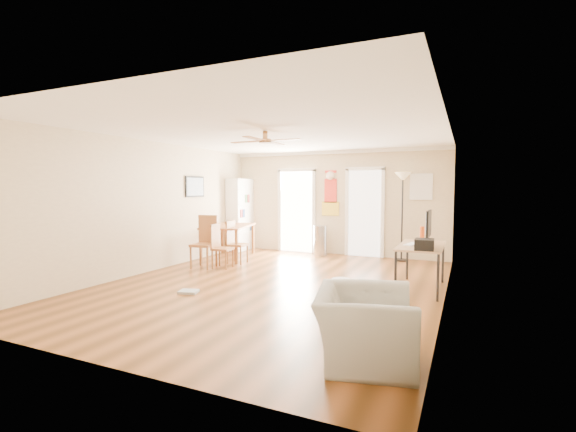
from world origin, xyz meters
The scene contains 29 objects.
floor centered at (0.00, 0.00, 0.00)m, with size 7.00×7.00×0.00m, color brown.
ceiling centered at (0.00, 0.00, 2.60)m, with size 5.50×7.00×0.00m, color silver, non-canonical shape.
wall_back centered at (0.00, 3.50, 1.30)m, with size 5.50×0.04×2.60m, color beige, non-canonical shape.
wall_front centered at (0.00, -3.50, 1.30)m, with size 5.50×0.04×2.60m, color beige, non-canonical shape.
wall_left centered at (-2.75, 0.00, 1.30)m, with size 0.04×7.00×2.60m, color beige, non-canonical shape.
wall_right centered at (2.75, 0.00, 1.30)m, with size 0.04×7.00×2.60m, color beige, non-canonical shape.
crown_molding centered at (0.00, 0.00, 2.56)m, with size 5.50×7.00×0.08m, color white, non-canonical shape.
kitchen_doorway centered at (-1.05, 3.48, 1.05)m, with size 0.90×0.10×2.10m, color white, non-canonical shape.
bathroom_doorway centered at (0.75, 3.48, 1.05)m, with size 0.80×0.10×2.10m, color white, non-canonical shape.
wall_decal centered at (-0.13, 3.48, 1.55)m, with size 0.46×0.03×1.10m, color red.
ac_grille centered at (2.05, 3.47, 1.70)m, with size 0.50×0.04×0.60m, color white.
framed_poster centered at (-2.73, 1.40, 1.70)m, with size 0.04×0.66×0.48m, color black.
ceiling_fan centered at (0.00, -0.30, 2.43)m, with size 1.24×1.24×0.20m, color #593819, non-canonical shape.
bookshelf centered at (-2.54, 3.10, 0.96)m, with size 0.38×0.86×1.91m, color white, non-canonical shape.
dining_table centered at (-2.15, 1.91, 0.39)m, with size 0.94×1.57×0.78m, color #A66735, non-canonical shape.
dining_chair_right_a centered at (-1.60, 1.41, 0.46)m, with size 0.38×0.38×0.93m, color olive, non-canonical shape.
dining_chair_right_b centered at (-1.60, 0.83, 0.45)m, with size 0.37×0.37×0.91m, color #AC7937, non-canonical shape.
dining_chair_near centered at (-1.99, 0.71, 0.54)m, with size 0.45×0.45×1.08m, color #925E2F, non-canonical shape.
trash_can centered at (-0.29, 3.18, 0.37)m, with size 0.34×0.34×0.74m, color #A9AAAC.
torchiere_lamp centered at (1.68, 3.22, 1.01)m, with size 0.38×0.38×2.03m, color black, non-canonical shape.
computer_desk centered at (2.36, 0.70, 0.37)m, with size 0.69×1.38×0.74m, color tan, non-canonical shape.
imac centered at (2.47, 0.61, 1.02)m, with size 0.08×0.62×0.57m, color black, non-canonical shape.
keyboard centered at (2.20, 0.69, 0.74)m, with size 0.13×0.40×0.02m, color white.
printer centered at (2.45, 0.17, 0.82)m, with size 0.27×0.32×0.16m, color black.
orange_bottle centered at (2.30, 1.35, 0.86)m, with size 0.08×0.08×0.24m, color #D24A12.
wastebasket_a centered at (1.46, -0.36, 0.13)m, with size 0.23×0.23×0.27m, color silver.
wastebasket_b centered at (1.35, -0.48, 0.16)m, with size 0.28×0.28×0.32m, color silver.
floor_cloth centered at (-0.98, -1.07, 0.02)m, with size 0.29×0.22×0.04m, color #9C9D98.
armchair centered at (2.15, -2.37, 0.34)m, with size 1.04×0.91×0.68m, color #A5A6A1.
Camera 1 is at (3.02, -6.08, 1.66)m, focal length 24.75 mm.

